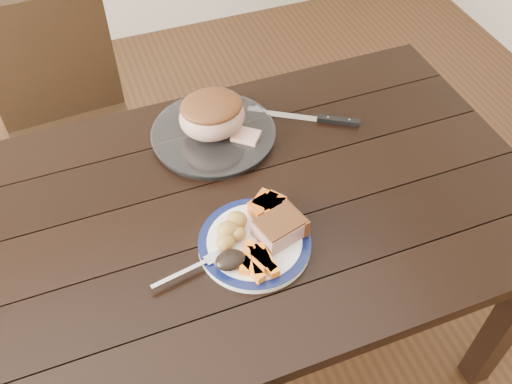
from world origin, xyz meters
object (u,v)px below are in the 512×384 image
object	(u,v)px
dining_table	(224,231)
pork_slice	(279,229)
roast_joint	(212,116)
dinner_plate	(255,243)
chair_far	(70,121)
serving_platter	(214,135)
carving_knife	(324,119)
fork	(194,268)

from	to	relation	value
dining_table	pork_slice	xyz separation A→B (m)	(0.09, -0.14, 0.14)
roast_joint	dinner_plate	bearing A→B (deg)	-93.50
chair_far	serving_platter	distance (m)	0.66
chair_far	dinner_plate	xyz separation A→B (m)	(0.35, -0.87, 0.23)
dining_table	pork_slice	distance (m)	0.21
pork_slice	roast_joint	size ratio (longest dim) A/B	0.58
dinner_plate	carving_knife	xyz separation A→B (m)	(0.34, 0.34, -0.00)
serving_platter	carving_knife	world-z (taller)	serving_platter
serving_platter	chair_far	bearing A→B (deg)	127.74
serving_platter	roast_joint	xyz separation A→B (m)	(0.00, 0.00, 0.07)
dinner_plate	serving_platter	world-z (taller)	serving_platter
chair_far	serving_platter	size ratio (longest dim) A/B	2.80
carving_knife	chair_far	bearing A→B (deg)	173.78
serving_platter	pork_slice	distance (m)	0.39
dinner_plate	fork	size ratio (longest dim) A/B	1.47
chair_far	fork	world-z (taller)	chair_far
dinner_plate	roast_joint	distance (m)	0.39
dining_table	pork_slice	size ratio (longest dim) A/B	15.58
serving_platter	roast_joint	bearing A→B (deg)	0.00
dining_table	dinner_plate	distance (m)	0.17
dinner_plate	carving_knife	bearing A→B (deg)	45.19
dining_table	serving_platter	world-z (taller)	serving_platter
chair_far	roast_joint	distance (m)	0.68
chair_far	fork	distance (m)	0.95
chair_far	carving_knife	size ratio (longest dim) A/B	3.27
pork_slice	carving_knife	distance (m)	0.45
pork_slice	chair_far	bearing A→B (deg)	115.09
dinner_plate	fork	bearing A→B (deg)	-171.40
chair_far	pork_slice	distance (m)	1.00
pork_slice	roast_joint	world-z (taller)	roast_joint
dining_table	pork_slice	bearing A→B (deg)	-56.20
roast_joint	carving_knife	bearing A→B (deg)	-8.24
serving_platter	fork	distance (m)	0.44
chair_far	roast_joint	world-z (taller)	chair_far
pork_slice	fork	xyz separation A→B (m)	(-0.21, -0.02, -0.02)
serving_platter	carving_knife	distance (m)	0.32
pork_slice	carving_knife	bearing A→B (deg)	50.98
dinner_plate	roast_joint	size ratio (longest dim) A/B	1.47
fork	chair_far	bearing A→B (deg)	92.29
dining_table	serving_platter	xyz separation A→B (m)	(0.06, 0.25, 0.10)
serving_platter	roast_joint	size ratio (longest dim) A/B	1.87
dining_table	roast_joint	distance (m)	0.31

